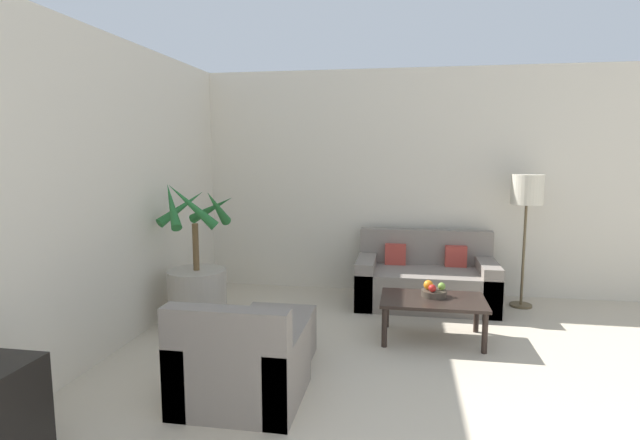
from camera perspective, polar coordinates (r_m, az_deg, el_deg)
The scene contains 12 objects.
wall_back at distance 6.20m, azimuth 16.42°, elevation 4.06°, with size 7.95×0.06×2.70m.
wall_left at distance 3.94m, azimuth -29.35°, elevation 1.41°, with size 0.06×7.74×2.70m.
potted_palm at distance 5.15m, azimuth -13.86°, elevation -7.24°, with size 0.76×0.75×1.46m.
sofa_loveseat at distance 5.81m, azimuth 11.94°, elevation -6.80°, with size 1.53×0.85×0.81m.
floor_lamp at distance 5.88m, azimuth 22.57°, elevation 2.62°, with size 0.34×0.34×1.48m.
coffee_table at distance 4.75m, azimuth 12.77°, elevation -9.30°, with size 0.95×0.61×0.39m.
fruit_bowl at distance 4.79m, azimuth 12.89°, elevation -8.17°, with size 0.23×0.23×0.06m.
apple_red at distance 4.71m, azimuth 12.72°, elevation -7.63°, with size 0.07×0.07×0.07m.
apple_green at distance 4.80m, azimuth 13.74°, elevation -7.37°, with size 0.07×0.07×0.07m.
orange_fruit at distance 4.79m, azimuth 12.28°, elevation -7.26°, with size 0.09×0.09×0.09m.
armchair at distance 3.62m, azimuth -9.03°, elevation -16.23°, with size 0.82×0.77×0.76m.
ottoman at distance 4.28m, azimuth -4.87°, elevation -13.02°, with size 0.57×0.50×0.40m.
Camera 1 is at (-0.73, 0.02, 1.72)m, focal length 28.00 mm.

